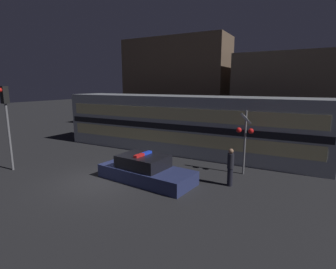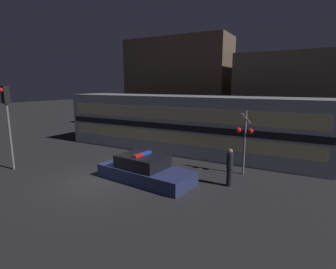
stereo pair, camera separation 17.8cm
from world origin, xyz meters
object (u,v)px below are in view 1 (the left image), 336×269
police_car (146,170)px  pedestrian (230,167)px  train (183,124)px  crossing_signal_near (245,136)px  traffic_light_corner (6,111)px

police_car → pedestrian: 4.04m
police_car → pedestrian: pedestrian is taller
train → pedestrian: (4.68, -4.79, -1.02)m
train → crossing_signal_near: size_ratio=5.43×
crossing_signal_near → traffic_light_corner: 12.54m
pedestrian → traffic_light_corner: (-11.11, -3.45, 2.35)m
police_car → pedestrian: bearing=24.4°
train → traffic_light_corner: 10.54m
traffic_light_corner → pedestrian: bearing=17.3°
train → pedestrian: 6.78m
crossing_signal_near → traffic_light_corner: (-11.27, -5.35, 1.21)m
train → police_car: bearing=-81.8°
pedestrian → crossing_signal_near: 2.22m
police_car → traffic_light_corner: bearing=-157.6°
pedestrian → traffic_light_corner: size_ratio=0.39×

